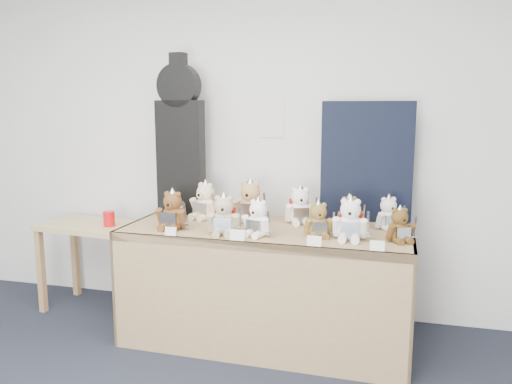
% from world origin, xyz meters
% --- Properties ---
extents(room_shell, '(6.00, 6.00, 6.00)m').
position_xyz_m(room_shell, '(0.33, 2.49, 1.58)').
color(room_shell, white).
rests_on(room_shell, floor).
extents(display_table, '(2.02, 0.88, 0.83)m').
position_xyz_m(display_table, '(0.43, 1.84, 0.66)').
color(display_table, olive).
rests_on(display_table, floor).
extents(side_table, '(0.93, 0.58, 0.73)m').
position_xyz_m(side_table, '(-1.05, 2.10, 0.61)').
color(side_table, tan).
rests_on(side_table, floor).
extents(guitar_case, '(0.39, 0.14, 1.25)m').
position_xyz_m(guitar_case, '(-0.34, 2.24, 1.45)').
color(guitar_case, black).
rests_on(guitar_case, display_table).
extents(navy_board, '(0.66, 0.04, 0.88)m').
position_xyz_m(navy_board, '(1.09, 2.29, 1.28)').
color(navy_board, black).
rests_on(navy_board, display_table).
extents(red_cup, '(0.09, 0.09, 0.12)m').
position_xyz_m(red_cup, '(-0.89, 2.06, 0.79)').
color(red_cup, red).
rests_on(red_cup, side_table).
extents(teddy_front_far_left, '(0.25, 0.20, 0.30)m').
position_xyz_m(teddy_front_far_left, '(-0.19, 1.72, 0.96)').
color(teddy_front_far_left, brown).
rests_on(teddy_front_far_left, display_table).
extents(teddy_front_left, '(0.25, 0.22, 0.30)m').
position_xyz_m(teddy_front_left, '(0.20, 1.66, 0.96)').
color(teddy_front_left, tan).
rests_on(teddy_front_left, display_table).
extents(teddy_front_centre, '(0.22, 0.21, 0.28)m').
position_xyz_m(teddy_front_centre, '(0.43, 1.69, 0.94)').
color(teddy_front_centre, white).
rests_on(teddy_front_centre, display_table).
extents(teddy_front_right, '(0.22, 0.20, 0.26)m').
position_xyz_m(teddy_front_right, '(0.82, 1.76, 0.94)').
color(teddy_front_right, brown).
rests_on(teddy_front_right, display_table).
extents(teddy_front_far_right, '(0.25, 0.20, 0.31)m').
position_xyz_m(teddy_front_far_right, '(1.02, 1.73, 0.96)').
color(teddy_front_far_right, white).
rests_on(teddy_front_far_right, display_table).
extents(teddy_front_end, '(0.21, 0.20, 0.25)m').
position_xyz_m(teddy_front_end, '(1.33, 1.76, 0.93)').
color(teddy_front_end, brown).
rests_on(teddy_front_end, display_table).
extents(teddy_back_left, '(0.25, 0.25, 0.32)m').
position_xyz_m(teddy_back_left, '(-0.09, 2.09, 0.96)').
color(teddy_back_left, beige).
rests_on(teddy_back_left, display_table).
extents(teddy_back_centre_left, '(0.28, 0.23, 0.34)m').
position_xyz_m(teddy_back_centre_left, '(0.26, 2.09, 0.97)').
color(teddy_back_centre_left, tan).
rests_on(teddy_back_centre_left, display_table).
extents(teddy_back_centre_right, '(0.26, 0.23, 0.31)m').
position_xyz_m(teddy_back_centre_right, '(0.64, 2.11, 0.96)').
color(teddy_back_centre_right, white).
rests_on(teddy_back_centre_right, display_table).
extents(teddy_back_right, '(0.22, 0.21, 0.26)m').
position_xyz_m(teddy_back_right, '(1.00, 2.04, 0.94)').
color(teddy_back_right, brown).
rests_on(teddy_back_right, display_table).
extents(teddy_back_end, '(0.22, 0.21, 0.26)m').
position_xyz_m(teddy_back_end, '(1.26, 2.08, 0.94)').
color(teddy_back_end, silver).
rests_on(teddy_back_end, display_table).
extents(teddy_back_far_left, '(0.17, 0.13, 0.21)m').
position_xyz_m(teddy_back_far_left, '(-0.32, 2.06, 0.92)').
color(teddy_back_far_left, '#997747').
rests_on(teddy_back_far_left, display_table).
extents(entry_card_a, '(0.08, 0.02, 0.06)m').
position_xyz_m(entry_card_a, '(-0.13, 1.53, 0.87)').
color(entry_card_a, silver).
rests_on(entry_card_a, display_table).
extents(entry_card_b, '(0.10, 0.02, 0.07)m').
position_xyz_m(entry_card_b, '(0.33, 1.52, 0.87)').
color(entry_card_b, silver).
rests_on(entry_card_b, display_table).
extents(entry_card_c, '(0.09, 0.02, 0.06)m').
position_xyz_m(entry_card_c, '(0.82, 1.51, 0.87)').
color(entry_card_c, silver).
rests_on(entry_card_c, display_table).
extents(entry_card_d, '(0.09, 0.02, 0.06)m').
position_xyz_m(entry_card_d, '(1.20, 1.51, 0.87)').
color(entry_card_d, silver).
rests_on(entry_card_d, display_table).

